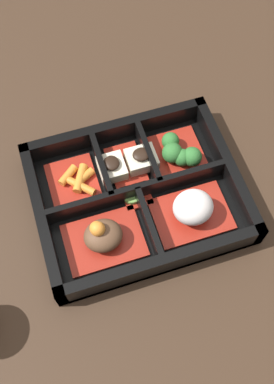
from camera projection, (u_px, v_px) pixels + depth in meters
The scene contains 9 objects.
ground_plane at pixel (137, 200), 0.64m from camera, with size 3.00×3.00×0.00m, color #382619.
bento_base at pixel (137, 198), 0.63m from camera, with size 0.28×0.23×0.01m.
bento_rim at pixel (136, 192), 0.62m from camera, with size 0.28×0.23×0.04m.
bowl_rice at pixel (193, 209), 0.60m from camera, with size 0.10×0.08×0.05m.
bowl_stew at pixel (103, 236), 0.58m from camera, with size 0.10×0.08×0.05m.
bowl_greens at pixel (179, 153), 0.64m from camera, with size 0.07×0.08×0.03m.
bowl_tofu at pixel (127, 164), 0.64m from camera, with size 0.08×0.08×0.03m.
bowl_carrots at pixel (75, 181), 0.63m from camera, with size 0.07×0.08×0.02m.
bowl_pickles at pixel (134, 197), 0.62m from camera, with size 0.04×0.04×0.01m.
Camera 1 is at (0.08, 0.26, 0.57)m, focal length 42.00 mm.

